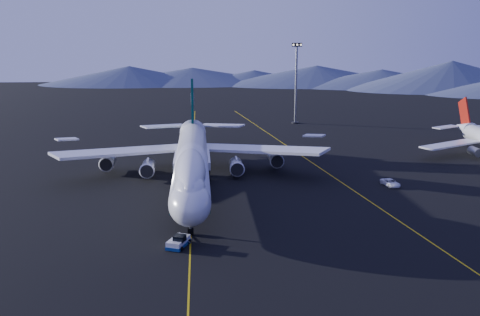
{
  "coord_description": "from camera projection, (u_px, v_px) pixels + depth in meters",
  "views": [
    {
      "loc": [
        1.6,
        -104.94,
        30.51
      ],
      "look_at": [
        9.72,
        -0.3,
        6.0
      ],
      "focal_mm": 40.0,
      "sensor_mm": 36.0,
      "label": 1
    }
  ],
  "objects": [
    {
      "name": "service_van",
      "position": [
        390.0,
        183.0,
        109.45
      ],
      "size": [
        3.27,
        5.38,
        1.4
      ],
      "primitive_type": "imported",
      "rotation": [
        0.0,
        0.0,
        0.2
      ],
      "color": "white",
      "rests_on": "ground"
    },
    {
      "name": "boeing_747",
      "position": [
        192.0,
        159.0,
        107.41
      ],
      "size": [
        59.62,
        72.43,
        19.37
      ],
      "color": "silver",
      "rests_on": "ground"
    },
    {
      "name": "taxiway_line_side",
      "position": [
        326.0,
        172.0,
        120.67
      ],
      "size": [
        28.08,
        198.09,
        0.01
      ],
      "primitive_type": "cube",
      "rotation": [
        0.0,
        0.0,
        0.14
      ],
      "color": "gold",
      "rests_on": "ground"
    },
    {
      "name": "taxiway_line_main",
      "position": [
        192.0,
        187.0,
        108.7
      ],
      "size": [
        0.25,
        220.0,
        0.01
      ],
      "primitive_type": "cube",
      "color": "gold",
      "rests_on": "ground"
    },
    {
      "name": "ground",
      "position": [
        192.0,
        187.0,
        108.7
      ],
      "size": [
        500.0,
        500.0,
        0.0
      ],
      "primitive_type": "plane",
      "color": "black",
      "rests_on": "ground"
    },
    {
      "name": "pushback_tug",
      "position": [
        178.0,
        243.0,
        78.33
      ],
      "size": [
        3.72,
        4.94,
        1.93
      ],
      "rotation": [
        0.0,
        0.0,
        -0.39
      ],
      "color": "silver",
      "rests_on": "ground"
    },
    {
      "name": "floodlight_mast",
      "position": [
        296.0,
        83.0,
        182.98
      ],
      "size": [
        3.39,
        2.54,
        27.43
      ],
      "rotation": [
        0.0,
        0.0,
        -0.14
      ],
      "color": "black",
      "rests_on": "ground"
    }
  ]
}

